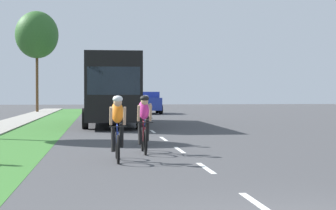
% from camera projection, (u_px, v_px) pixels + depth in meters
% --- Properties ---
extents(ground_plane, '(120.00, 120.00, 0.00)m').
position_uv_depth(ground_plane, '(149.00, 129.00, 26.07)').
color(ground_plane, '#424244').
extents(grass_verge, '(2.41, 70.00, 0.01)m').
position_uv_depth(grass_verge, '(41.00, 129.00, 25.47)').
color(grass_verge, '#38722D').
rests_on(grass_verge, ground_plane).
extents(lane_markings_center, '(0.12, 53.80, 0.01)m').
position_uv_depth(lane_markings_center, '(142.00, 124.00, 30.04)').
color(lane_markings_center, white).
rests_on(lane_markings_center, ground_plane).
extents(cyclist_lead, '(0.42, 1.72, 1.58)m').
position_uv_depth(cyclist_lead, '(117.00, 128.00, 13.37)').
color(cyclist_lead, black).
rests_on(cyclist_lead, ground_plane).
extents(cyclist_trailing, '(0.42, 1.72, 1.58)m').
position_uv_depth(cyclist_trailing, '(144.00, 123.00, 15.23)').
color(cyclist_trailing, black).
rests_on(cyclist_trailing, ground_plane).
extents(cyclist_distant, '(0.42, 1.72, 1.58)m').
position_uv_depth(cyclist_distant, '(145.00, 119.00, 17.92)').
color(cyclist_distant, black).
rests_on(cyclist_distant, ground_plane).
extents(bus_black, '(2.78, 11.60, 3.48)m').
position_uv_depth(bus_black, '(111.00, 87.00, 29.54)').
color(bus_black, black).
rests_on(bus_black, ground_plane).
extents(suv_blue, '(2.15, 4.70, 1.79)m').
position_uv_depth(suv_blue, '(148.00, 102.00, 45.92)').
color(suv_blue, '#23389E').
rests_on(suv_blue, ground_plane).
extents(street_tree_far, '(3.76, 3.76, 8.88)m').
position_uv_depth(street_tree_far, '(37.00, 35.00, 49.09)').
color(street_tree_far, brown).
rests_on(street_tree_far, ground_plane).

